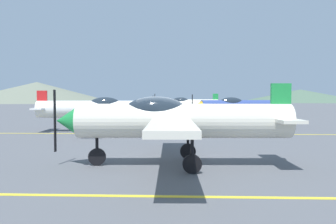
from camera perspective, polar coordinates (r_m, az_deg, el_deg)
name	(u,v)px	position (r m, az deg, el deg)	size (l,w,h in m)	color
ground_plane	(170,160)	(12.24, 0.29, -8.57)	(400.00, 400.00, 0.00)	#54565B
apron_line_near	(163,196)	(7.93, -0.82, -14.74)	(80.00, 0.16, 0.01)	yellow
apron_line_far	(174,134)	(20.91, 1.10, -3.92)	(80.00, 0.16, 0.01)	yellow
airplane_near	(174,120)	(11.11, 1.16, -1.35)	(8.24, 9.50, 2.85)	silver
airplane_mid	(96,108)	(23.06, -12.71, 0.62)	(8.31, 9.54, 2.85)	white
airplane_far	(238,106)	(28.68, 12.33, 0.99)	(8.35, 9.48, 2.85)	#33478C
airplane_back	(186,104)	(40.01, 3.17, 1.47)	(8.31, 9.54, 2.85)	silver
car_sedan	(267,108)	(49.08, 17.22, 0.67)	(2.76, 4.60, 1.62)	black
hill_left	(37,92)	(166.56, -22.20, 3.25)	(73.91, 73.91, 9.85)	slate
hill_centerleft	(300,96)	(180.00, 22.37, 2.67)	(64.30, 64.30, 6.62)	#4C6651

